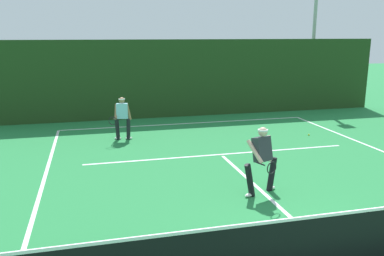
{
  "coord_description": "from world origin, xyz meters",
  "views": [
    {
      "loc": [
        -3.95,
        -5.17,
        3.77
      ],
      "look_at": [
        -1.03,
        6.28,
        1.0
      ],
      "focal_mm": 37.71,
      "sensor_mm": 36.0,
      "label": 1
    }
  ],
  "objects": [
    {
      "name": "player_far",
      "position": [
        -2.88,
        9.27,
        0.85
      ],
      "size": [
        0.86,
        0.83,
        1.56
      ],
      "rotation": [
        0.0,
        0.0,
        2.96
      ],
      "color": "black",
      "rests_on": "ground_plane"
    },
    {
      "name": "tennis_ball",
      "position": [
        4.0,
        8.1,
        0.03
      ],
      "size": [
        0.07,
        0.07,
        0.07
      ],
      "primitive_type": "sphere",
      "color": "#D1E033",
      "rests_on": "ground_plane"
    },
    {
      "name": "tennis_net",
      "position": [
        0.0,
        0.0,
        0.52
      ],
      "size": [
        11.54,
        0.09,
        1.08
      ],
      "color": "#1E4723",
      "rests_on": "ground_plane"
    },
    {
      "name": "court_line_service",
      "position": [
        0.0,
        6.59,
        0.0
      ],
      "size": [
        8.59,
        0.1,
        0.01
      ],
      "primitive_type": "cube",
      "color": "white",
      "rests_on": "ground_plane"
    },
    {
      "name": "light_pole",
      "position": [
        7.69,
        14.43,
        4.76
      ],
      "size": [
        0.55,
        0.44,
        7.82
      ],
      "color": "#9EA39E",
      "rests_on": "ground_plane"
    },
    {
      "name": "court_line_baseline_far",
      "position": [
        0.0,
        11.29,
        0.0
      ],
      "size": [
        10.53,
        0.1,
        0.01
      ],
      "primitive_type": "cube",
      "color": "white",
      "rests_on": "ground_plane"
    },
    {
      "name": "court_line_centre",
      "position": [
        0.0,
        3.2,
        0.0
      ],
      "size": [
        0.1,
        6.4,
        0.01
      ],
      "primitive_type": "cube",
      "color": "white",
      "rests_on": "ground_plane"
    },
    {
      "name": "back_fence_windscreen",
      "position": [
        0.0,
        12.87,
        1.76
      ],
      "size": [
        19.98,
        0.12,
        3.52
      ],
      "primitive_type": "cube",
      "color": "#1F3C18",
      "rests_on": "ground_plane"
    },
    {
      "name": "player_near",
      "position": [
        -0.08,
        3.28,
        0.91
      ],
      "size": [
        1.02,
        0.97,
        1.65
      ],
      "rotation": [
        0.0,
        0.0,
        3.52
      ],
      "color": "black",
      "rests_on": "ground_plane"
    }
  ]
}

